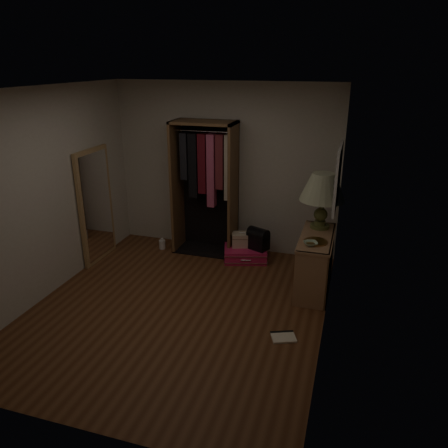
{
  "coord_description": "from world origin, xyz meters",
  "views": [
    {
      "loc": [
        1.91,
        -4.32,
        2.88
      ],
      "look_at": [
        0.3,
        0.95,
        0.8
      ],
      "focal_mm": 35.0,
      "sensor_mm": 36.0,
      "label": 1
    }
  ],
  "objects_px": {
    "floor_mirror": "(96,206)",
    "train_case": "(242,239)",
    "console_bookshelf": "(315,260)",
    "white_jug": "(162,244)",
    "open_wardrobe": "(206,177)",
    "pink_suitcase": "(245,254)",
    "table_lamp": "(323,188)",
    "black_bag": "(258,238)"
  },
  "relations": [
    {
      "from": "floor_mirror",
      "to": "train_case",
      "type": "height_order",
      "value": "floor_mirror"
    },
    {
      "from": "console_bookshelf",
      "to": "white_jug",
      "type": "bearing_deg",
      "value": 167.24
    },
    {
      "from": "console_bookshelf",
      "to": "open_wardrobe",
      "type": "height_order",
      "value": "open_wardrobe"
    },
    {
      "from": "pink_suitcase",
      "to": "table_lamp",
      "type": "height_order",
      "value": "table_lamp"
    },
    {
      "from": "train_case",
      "to": "black_bag",
      "type": "distance_m",
      "value": 0.27
    },
    {
      "from": "table_lamp",
      "to": "black_bag",
      "type": "bearing_deg",
      "value": 162.38
    },
    {
      "from": "black_bag",
      "to": "table_lamp",
      "type": "distance_m",
      "value": 1.33
    },
    {
      "from": "train_case",
      "to": "black_bag",
      "type": "relative_size",
      "value": 1.0
    },
    {
      "from": "pink_suitcase",
      "to": "white_jug",
      "type": "xyz_separation_m",
      "value": [
        -1.39,
        0.01,
        -0.02
      ]
    },
    {
      "from": "black_bag",
      "to": "white_jug",
      "type": "bearing_deg",
      "value": -155.22
    },
    {
      "from": "console_bookshelf",
      "to": "black_bag",
      "type": "relative_size",
      "value": 3.09
    },
    {
      "from": "train_case",
      "to": "white_jug",
      "type": "height_order",
      "value": "train_case"
    },
    {
      "from": "black_bag",
      "to": "table_lamp",
      "type": "xyz_separation_m",
      "value": [
        0.91,
        -0.29,
        0.93
      ]
    },
    {
      "from": "floor_mirror",
      "to": "table_lamp",
      "type": "distance_m",
      "value": 3.29
    },
    {
      "from": "pink_suitcase",
      "to": "black_bag",
      "type": "relative_size",
      "value": 2.08
    },
    {
      "from": "train_case",
      "to": "table_lamp",
      "type": "relative_size",
      "value": 0.48
    },
    {
      "from": "floor_mirror",
      "to": "console_bookshelf",
      "type": "bearing_deg",
      "value": 0.67
    },
    {
      "from": "table_lamp",
      "to": "train_case",
      "type": "bearing_deg",
      "value": 164.72
    },
    {
      "from": "pink_suitcase",
      "to": "black_bag",
      "type": "xyz_separation_m",
      "value": [
        0.19,
        0.03,
        0.27
      ]
    },
    {
      "from": "floor_mirror",
      "to": "pink_suitcase",
      "type": "distance_m",
      "value": 2.35
    },
    {
      "from": "train_case",
      "to": "white_jug",
      "type": "xyz_separation_m",
      "value": [
        -1.32,
        -0.04,
        -0.23
      ]
    },
    {
      "from": "console_bookshelf",
      "to": "train_case",
      "type": "bearing_deg",
      "value": 152.42
    },
    {
      "from": "black_bag",
      "to": "table_lamp",
      "type": "bearing_deg",
      "value": 6.66
    },
    {
      "from": "console_bookshelf",
      "to": "train_case",
      "type": "height_order",
      "value": "console_bookshelf"
    },
    {
      "from": "train_case",
      "to": "pink_suitcase",
      "type": "bearing_deg",
      "value": -56.6
    },
    {
      "from": "open_wardrobe",
      "to": "pink_suitcase",
      "type": "height_order",
      "value": "open_wardrobe"
    },
    {
      "from": "black_bag",
      "to": "train_case",
      "type": "bearing_deg",
      "value": -162.34
    },
    {
      "from": "train_case",
      "to": "table_lamp",
      "type": "bearing_deg",
      "value": -33.32
    },
    {
      "from": "console_bookshelf",
      "to": "train_case",
      "type": "relative_size",
      "value": 3.09
    },
    {
      "from": "open_wardrobe",
      "to": "black_bag",
      "type": "height_order",
      "value": "open_wardrobe"
    },
    {
      "from": "pink_suitcase",
      "to": "console_bookshelf",
      "type": "bearing_deg",
      "value": -42.87
    },
    {
      "from": "console_bookshelf",
      "to": "pink_suitcase",
      "type": "relative_size",
      "value": 1.49
    },
    {
      "from": "black_bag",
      "to": "white_jug",
      "type": "height_order",
      "value": "black_bag"
    },
    {
      "from": "open_wardrobe",
      "to": "table_lamp",
      "type": "height_order",
      "value": "open_wardrobe"
    },
    {
      "from": "console_bookshelf",
      "to": "floor_mirror",
      "type": "distance_m",
      "value": 3.27
    },
    {
      "from": "floor_mirror",
      "to": "white_jug",
      "type": "distance_m",
      "value": 1.24
    },
    {
      "from": "console_bookshelf",
      "to": "white_jug",
      "type": "distance_m",
      "value": 2.56
    },
    {
      "from": "console_bookshelf",
      "to": "black_bag",
      "type": "xyz_separation_m",
      "value": [
        -0.9,
        0.58,
        -0.02
      ]
    },
    {
      "from": "pink_suitcase",
      "to": "table_lamp",
      "type": "distance_m",
      "value": 1.65
    },
    {
      "from": "pink_suitcase",
      "to": "white_jug",
      "type": "height_order",
      "value": "pink_suitcase"
    },
    {
      "from": "open_wardrobe",
      "to": "white_jug",
      "type": "relative_size",
      "value": 11.36
    },
    {
      "from": "console_bookshelf",
      "to": "table_lamp",
      "type": "height_order",
      "value": "table_lamp"
    }
  ]
}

